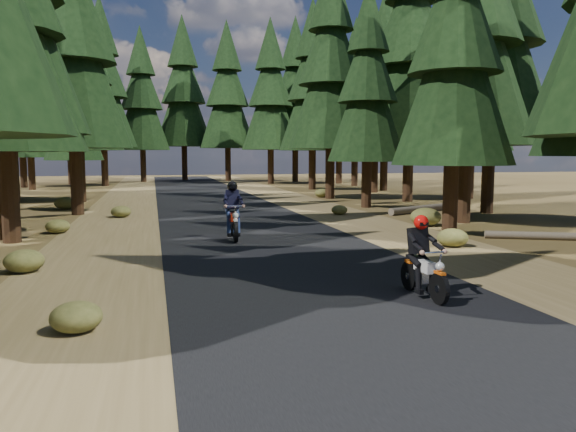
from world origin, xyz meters
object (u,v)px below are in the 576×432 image
object	(u,v)px
log_near	(425,209)
log_far	(561,236)
rider_lead	(424,270)
rider_follow	(233,220)

from	to	relation	value
log_near	log_far	xyz separation A→B (m)	(0.11, -8.60, -0.04)
rider_lead	rider_follow	bearing A→B (deg)	-75.01
log_far	rider_follow	world-z (taller)	rider_follow
log_far	rider_lead	size ratio (longest dim) A/B	2.64
log_near	log_far	world-z (taller)	log_near
rider_follow	log_near	bearing A→B (deg)	-144.97
log_near	rider_follow	xyz separation A→B (m)	(-9.54, -6.14, 0.43)
log_far	rider_follow	bearing A→B (deg)	-170.19
log_near	rider_lead	size ratio (longest dim) A/B	2.83
rider_follow	rider_lead	bearing A→B (deg)	109.35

